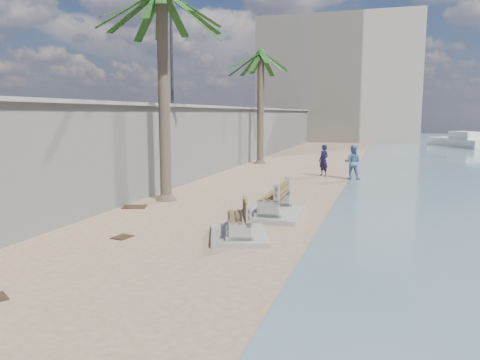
# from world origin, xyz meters

# --- Properties ---
(ground_plane) EXTENTS (140.00, 140.00, 0.00)m
(ground_plane) POSITION_xyz_m (0.00, 0.00, 0.00)
(ground_plane) COLOR #9E7C61
(seawall) EXTENTS (0.45, 70.00, 3.50)m
(seawall) POSITION_xyz_m (-5.20, 20.00, 1.75)
(seawall) COLOR gray
(seawall) RESTS_ON ground_plane
(wall_cap) EXTENTS (0.80, 70.00, 0.12)m
(wall_cap) POSITION_xyz_m (-5.20, 20.00, 3.55)
(wall_cap) COLOR gray
(wall_cap) RESTS_ON seawall
(end_building) EXTENTS (18.00, 12.00, 14.00)m
(end_building) POSITION_xyz_m (-2.00, 52.00, 7.00)
(end_building) COLOR #B7AA93
(end_building) RESTS_ON ground_plane
(bench_near) EXTENTS (2.08, 2.47, 0.88)m
(bench_near) POSITION_xyz_m (0.12, 4.93, 0.38)
(bench_near) COLOR gray
(bench_near) RESTS_ON ground_plane
(bench_far) EXTENTS (1.76, 2.53, 1.04)m
(bench_far) POSITION_xyz_m (0.41, 7.73, 0.46)
(bench_far) COLOR gray
(bench_far) RESTS_ON ground_plane
(palm_back) EXTENTS (5.00, 5.00, 7.80)m
(palm_back) POSITION_xyz_m (-4.07, 22.68, 6.80)
(palm_back) COLOR brown
(palm_back) RESTS_ON ground_plane
(streetlight) EXTENTS (0.28, 0.28, 5.12)m
(streetlight) POSITION_xyz_m (-5.10, 12.00, 6.64)
(streetlight) COLOR #2D2D33
(streetlight) RESTS_ON wall_cap
(person_a) EXTENTS (0.81, 0.77, 1.87)m
(person_a) POSITION_xyz_m (0.64, 17.71, 0.93)
(person_a) COLOR #151335
(person_a) RESTS_ON ground_plane
(person_b) EXTENTS (0.95, 0.76, 1.87)m
(person_b) POSITION_xyz_m (2.15, 16.91, 0.93)
(person_b) COLOR #4A6E99
(person_b) RESTS_ON ground_plane
(yacht_far) EXTENTS (5.31, 7.63, 1.50)m
(yacht_far) POSITION_xyz_m (10.40, 43.45, 0.35)
(yacht_far) COLOR silver
(yacht_far) RESTS_ON bay_water
(debris_c) EXTENTS (0.96, 0.86, 0.03)m
(debris_c) POSITION_xyz_m (-4.50, 7.58, 0.01)
(debris_c) COLOR #382616
(debris_c) RESTS_ON ground_plane
(debris_d) EXTENTS (0.47, 0.56, 0.03)m
(debris_d) POSITION_xyz_m (-2.76, 3.95, 0.01)
(debris_d) COLOR #382616
(debris_d) RESTS_ON ground_plane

